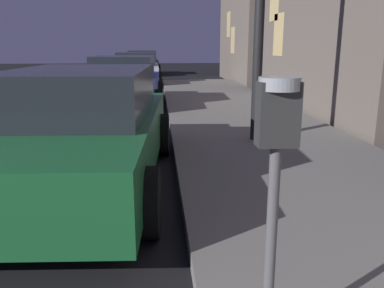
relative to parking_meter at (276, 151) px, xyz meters
The scene contains 5 objects.
parking_meter is the anchor object (origin of this frame).
car_green 3.42m from the parking_meter, 115.74° to the left, with size 2.20×4.61×1.43m.
car_blue 9.44m from the parking_meter, 98.99° to the left, with size 2.13×4.07×1.43m.
car_silver 16.19m from the parking_meter, 95.22° to the left, with size 2.16×4.28×1.43m.
car_black 22.70m from the parking_meter, 93.72° to the left, with size 2.17×4.10×1.43m.
Camera 1 is at (3.78, -0.93, 1.69)m, focal length 36.95 mm.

